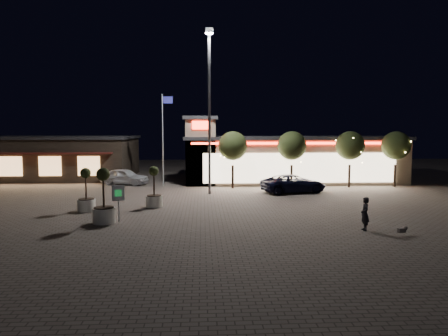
{
  "coord_description": "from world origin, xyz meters",
  "views": [
    {
      "loc": [
        1.46,
        -22.26,
        4.78
      ],
      "look_at": [
        2.99,
        6.0,
        2.17
      ],
      "focal_mm": 32.0,
      "sensor_mm": 36.0,
      "label": 1
    }
  ],
  "objects": [
    {
      "name": "string_tree_b",
      "position": [
        9.0,
        11.0,
        3.56
      ],
      "size": [
        2.42,
        2.42,
        4.79
      ],
      "color": "#332319",
      "rests_on": "ground"
    },
    {
      "name": "planter_right",
      "position": [
        -1.61,
        2.9,
        0.8
      ],
      "size": [
        1.06,
        1.06,
        2.6
      ],
      "color": "white",
      "rests_on": "ground"
    },
    {
      "name": "floodlight_pole",
      "position": [
        2.0,
        8.0,
        7.02
      ],
      "size": [
        0.6,
        0.4,
        12.38
      ],
      "color": "gray",
      "rests_on": "ground"
    },
    {
      "name": "valet_sign",
      "position": [
        -2.99,
        -1.14,
        1.37
      ],
      "size": [
        0.64,
        0.17,
        1.95
      ],
      "color": "gray",
      "rests_on": "ground"
    },
    {
      "name": "retail_building",
      "position": [
        9.51,
        15.82,
        2.21
      ],
      "size": [
        20.4,
        8.4,
        6.1
      ],
      "color": "gray",
      "rests_on": "ground"
    },
    {
      "name": "pedestrian",
      "position": [
        9.28,
        -3.72,
        0.81
      ],
      "size": [
        0.43,
        0.62,
        1.63
      ],
      "primitive_type": "imported",
      "rotation": [
        0.0,
        0.0,
        -1.65
      ],
      "color": "black",
      "rests_on": "ground"
    },
    {
      "name": "restaurant_building",
      "position": [
        -14.0,
        19.97,
        2.16
      ],
      "size": [
        16.4,
        11.0,
        4.3
      ],
      "color": "#382D23",
      "rests_on": "ground"
    },
    {
      "name": "planter_left",
      "position": [
        -5.51,
        1.78,
        0.81
      ],
      "size": [
        1.06,
        1.06,
        2.61
      ],
      "color": "white",
      "rests_on": "ground"
    },
    {
      "name": "ground",
      "position": [
        0.0,
        0.0,
        0.0
      ],
      "size": [
        90.0,
        90.0,
        0.0
      ],
      "primitive_type": "plane",
      "color": "#62574F",
      "rests_on": "ground"
    },
    {
      "name": "white_sedan",
      "position": [
        -5.55,
        13.8,
        0.73
      ],
      "size": [
        4.61,
        2.93,
        1.46
      ],
      "primitive_type": "imported",
      "rotation": [
        0.0,
        0.0,
        1.27
      ],
      "color": "silver",
      "rests_on": "ground"
    },
    {
      "name": "string_tree_d",
      "position": [
        18.0,
        11.0,
        3.56
      ],
      "size": [
        2.42,
        2.42,
        4.79
      ],
      "color": "#332319",
      "rests_on": "ground"
    },
    {
      "name": "dog",
      "position": [
        10.67,
        -4.72,
        0.27
      ],
      "size": [
        0.52,
        0.3,
        0.28
      ],
      "color": "#59514C",
      "rests_on": "ground"
    },
    {
      "name": "pickup_truck",
      "position": [
        8.58,
        8.35,
        0.71
      ],
      "size": [
        5.49,
        3.47,
        1.41
      ],
      "primitive_type": "imported",
      "rotation": [
        0.0,
        0.0,
        1.81
      ],
      "color": "black",
      "rests_on": "ground"
    },
    {
      "name": "string_tree_c",
      "position": [
        14.0,
        11.0,
        3.56
      ],
      "size": [
        2.42,
        2.42,
        4.79
      ],
      "color": "#332319",
      "rests_on": "ground"
    },
    {
      "name": "string_tree_a",
      "position": [
        4.0,
        11.0,
        3.56
      ],
      "size": [
        2.42,
        2.42,
        4.79
      ],
      "color": "#332319",
      "rests_on": "ground"
    },
    {
      "name": "flagpole",
      "position": [
        -1.9,
        13.0,
        4.74
      ],
      "size": [
        0.95,
        0.1,
        8.0
      ],
      "color": "white",
      "rests_on": "ground"
    },
    {
      "name": "planter_mid",
      "position": [
        -3.7,
        -1.4,
        0.9
      ],
      "size": [
        1.18,
        1.18,
        2.91
      ],
      "color": "white",
      "rests_on": "ground"
    }
  ]
}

